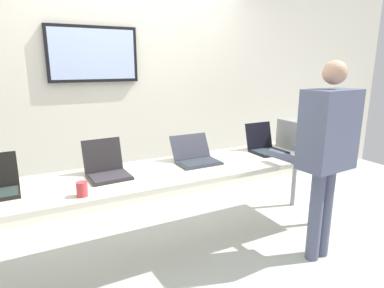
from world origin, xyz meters
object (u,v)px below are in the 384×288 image
workbench (182,173)px  laptop_station_3 (265,145)px  laptop_station_2 (196,156)px  person (326,144)px  equipment_box (304,134)px  laptop_station_1 (107,168)px  coffee_mug (82,189)px

workbench → laptop_station_3: laptop_station_3 is taller
laptop_station_3 → laptop_station_2: bearing=-179.8°
laptop_station_3 → person: (0.03, -0.70, 0.16)m
equipment_box → laptop_station_3: 0.46m
workbench → laptop_station_1: laptop_station_1 is taller
laptop_station_2 → coffee_mug: laptop_station_2 is taller
equipment_box → laptop_station_1: 2.01m
workbench → laptop_station_1: 0.62m
workbench → equipment_box: size_ratio=8.17×
laptop_station_2 → person: 1.08m
laptop_station_2 → laptop_station_3: laptop_station_3 is taller
laptop_station_1 → laptop_station_3: 1.56m
laptop_station_1 → equipment_box: bearing=-1.5°
workbench → laptop_station_3: bearing=4.8°
laptop_station_3 → equipment_box: bearing=-7.4°
laptop_station_1 → laptop_station_3: (1.56, 0.01, 0.00)m
equipment_box → laptop_station_1: (-2.01, 0.05, -0.09)m
equipment_box → laptop_station_2: bearing=177.4°
person → coffee_mug: bearing=168.5°
laptop_station_2 → laptop_station_3: size_ratio=1.09×
laptop_station_2 → laptop_station_1: bearing=-179.7°
laptop_station_3 → workbench: bearing=-175.2°
equipment_box → laptop_station_1: bearing=178.5°
person → coffee_mug: 1.87m
equipment_box → laptop_station_2: equipment_box is taller
person → equipment_box: bearing=56.6°
equipment_box → coffee_mug: equipment_box is taller
equipment_box → laptop_station_3: equipment_box is taller
laptop_station_1 → coffee_mug: (-0.24, -0.32, -0.01)m
laptop_station_3 → person: size_ratio=0.20×
workbench → laptop_station_2: bearing=23.8°
workbench → laptop_station_1: bearing=173.0°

